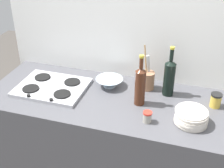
% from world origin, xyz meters
% --- Properties ---
extents(counter_block, '(1.80, 0.70, 0.90)m').
position_xyz_m(counter_block, '(0.00, 0.00, 0.45)').
color(counter_block, '#4C4C51').
rests_on(counter_block, ground).
extents(backsplash_panel, '(1.90, 0.06, 2.15)m').
position_xyz_m(backsplash_panel, '(0.00, 0.38, 1.08)').
color(backsplash_panel, white).
rests_on(backsplash_panel, ground).
extents(stovetop_hob, '(0.49, 0.39, 0.04)m').
position_xyz_m(stovetop_hob, '(-0.46, -0.00, 0.91)').
color(stovetop_hob, '#B2B2B7').
rests_on(stovetop_hob, counter_block).
extents(plate_stack, '(0.21, 0.21, 0.09)m').
position_xyz_m(plate_stack, '(0.55, -0.12, 0.95)').
color(plate_stack, silver).
rests_on(plate_stack, counter_block).
extents(wine_bottle_leftmost, '(0.07, 0.07, 0.36)m').
position_xyz_m(wine_bottle_leftmost, '(0.19, -0.00, 1.04)').
color(wine_bottle_leftmost, '#472314').
rests_on(wine_bottle_leftmost, counter_block).
extents(wine_bottle_mid_left, '(0.08, 0.08, 0.37)m').
position_xyz_m(wine_bottle_mid_left, '(0.36, 0.18, 1.04)').
color(wine_bottle_mid_left, black).
rests_on(wine_bottle_mid_left, counter_block).
extents(mixing_bowl, '(0.20, 0.20, 0.06)m').
position_xyz_m(mixing_bowl, '(-0.07, 0.16, 0.94)').
color(mixing_bowl, silver).
rests_on(mixing_bowl, counter_block).
extents(utensil_crock, '(0.10, 0.10, 0.33)m').
position_xyz_m(utensil_crock, '(0.20, 0.21, 0.97)').
color(utensil_crock, '#996B4C').
rests_on(utensil_crock, counter_block).
extents(condiment_jar_front, '(0.07, 0.07, 0.10)m').
position_xyz_m(condiment_jar_front, '(0.69, 0.12, 0.95)').
color(condiment_jar_front, gold).
rests_on(condiment_jar_front, counter_block).
extents(condiment_jar_rear, '(0.06, 0.06, 0.07)m').
position_xyz_m(condiment_jar_rear, '(0.29, -0.18, 0.94)').
color(condiment_jar_rear, '#9E998C').
rests_on(condiment_jar_rear, counter_block).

